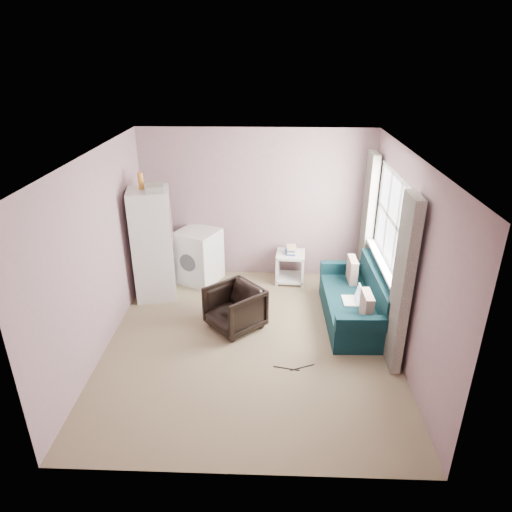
{
  "coord_description": "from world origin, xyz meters",
  "views": [
    {
      "loc": [
        0.26,
        -5.1,
        3.6
      ],
      "look_at": [
        0.05,
        0.6,
        1.0
      ],
      "focal_mm": 32.0,
      "sensor_mm": 36.0,
      "label": 1
    }
  ],
  "objects_px": {
    "side_table": "(290,265)",
    "armchair": "(235,306)",
    "washing_machine": "(198,255)",
    "fridge": "(153,244)",
    "sofa": "(358,303)"
  },
  "relations": [
    {
      "from": "fridge",
      "to": "armchair",
      "type": "bearing_deg",
      "value": -46.44
    },
    {
      "from": "fridge",
      "to": "side_table",
      "type": "distance_m",
      "value": 2.28
    },
    {
      "from": "washing_machine",
      "to": "side_table",
      "type": "height_order",
      "value": "washing_machine"
    },
    {
      "from": "washing_machine",
      "to": "side_table",
      "type": "xyz_separation_m",
      "value": [
        1.54,
        0.02,
        -0.17
      ]
    },
    {
      "from": "side_table",
      "to": "armchair",
      "type": "bearing_deg",
      "value": -119.39
    },
    {
      "from": "side_table",
      "to": "sofa",
      "type": "relative_size",
      "value": 0.36
    },
    {
      "from": "armchair",
      "to": "sofa",
      "type": "distance_m",
      "value": 1.76
    },
    {
      "from": "armchair",
      "to": "side_table",
      "type": "xyz_separation_m",
      "value": [
        0.82,
        1.45,
        -0.04
      ]
    },
    {
      "from": "armchair",
      "to": "side_table",
      "type": "bearing_deg",
      "value": 108.85
    },
    {
      "from": "armchair",
      "to": "fridge",
      "type": "relative_size",
      "value": 0.35
    },
    {
      "from": "washing_machine",
      "to": "sofa",
      "type": "height_order",
      "value": "washing_machine"
    },
    {
      "from": "washing_machine",
      "to": "sofa",
      "type": "relative_size",
      "value": 0.51
    },
    {
      "from": "armchair",
      "to": "sofa",
      "type": "relative_size",
      "value": 0.39
    },
    {
      "from": "sofa",
      "to": "fridge",
      "type": "bearing_deg",
      "value": 166.7
    },
    {
      "from": "side_table",
      "to": "sofa",
      "type": "distance_m",
      "value": 1.52
    }
  ]
}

